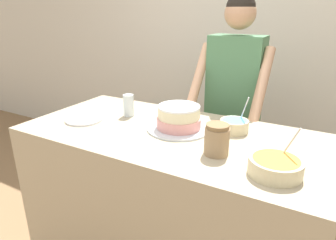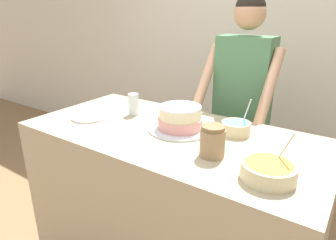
{
  "view_description": "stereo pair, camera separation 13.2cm",
  "coord_description": "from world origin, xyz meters",
  "views": [
    {
      "loc": [
        0.71,
        -0.91,
        1.55
      ],
      "look_at": [
        0.01,
        0.35,
        1.02
      ],
      "focal_mm": 32.0,
      "sensor_mm": 36.0,
      "label": 1
    },
    {
      "loc": [
        0.83,
        -0.84,
        1.55
      ],
      "look_at": [
        0.01,
        0.35,
        1.02
      ],
      "focal_mm": 32.0,
      "sensor_mm": 36.0,
      "label": 2
    }
  ],
  "objects": [
    {
      "name": "wall_back",
      "position": [
        0.0,
        1.87,
        1.3
      ],
      "size": [
        10.0,
        0.05,
        2.6
      ],
      "color": "silver",
      "rests_on": "ground_plane"
    },
    {
      "name": "frosting_bowl_orange",
      "position": [
        0.58,
        0.2,
        0.98
      ],
      "size": [
        0.21,
        0.21,
        0.19
      ],
      "color": "beige",
      "rests_on": "counter"
    },
    {
      "name": "counter",
      "position": [
        0.0,
        0.39,
        0.47
      ],
      "size": [
        1.61,
        0.78,
        0.94
      ],
      "color": "tan",
      "rests_on": "ground_plane"
    },
    {
      "name": "person_baker",
      "position": [
        0.13,
        1.06,
        1.02
      ],
      "size": [
        0.48,
        0.45,
        1.66
      ],
      "color": "#2D2D38",
      "rests_on": "ground_plane"
    },
    {
      "name": "stoneware_jar",
      "position": [
        0.31,
        0.26,
        1.01
      ],
      "size": [
        0.11,
        0.11,
        0.14
      ],
      "color": "#9E7F5B",
      "rests_on": "counter"
    },
    {
      "name": "drinking_glass",
      "position": [
        -0.34,
        0.49,
        1.01
      ],
      "size": [
        0.06,
        0.06,
        0.13
      ],
      "color": "silver",
      "rests_on": "counter"
    },
    {
      "name": "cake",
      "position": [
        0.02,
        0.45,
        1.0
      ],
      "size": [
        0.35,
        0.35,
        0.13
      ],
      "color": "silver",
      "rests_on": "counter"
    },
    {
      "name": "ceramic_plate",
      "position": [
        -0.53,
        0.29,
        0.95
      ],
      "size": [
        0.22,
        0.22,
        0.01
      ],
      "color": "silver",
      "rests_on": "counter"
    },
    {
      "name": "frosting_bowl_blue",
      "position": [
        0.3,
        0.56,
        0.98
      ],
      "size": [
        0.15,
        0.15,
        0.19
      ],
      "color": "beige",
      "rests_on": "counter"
    }
  ]
}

